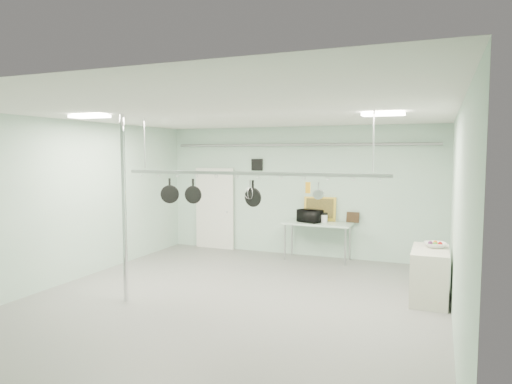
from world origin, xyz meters
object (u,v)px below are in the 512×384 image
at_px(coffee_canister, 324,219).
at_px(skillet_left, 170,191).
at_px(microwave, 310,216).
at_px(fruit_bowl, 435,245).
at_px(skillet_right, 253,194).
at_px(prep_table, 318,225).
at_px(skillet_mid, 193,191).
at_px(chrome_pole, 124,209).
at_px(pot_rack, 248,172).
at_px(side_cabinet, 430,275).

relative_size(coffee_canister, skillet_left, 0.42).
distance_m(microwave, coffee_canister, 0.33).
xyz_separation_m(fruit_bowl, skillet_right, (-2.92, -1.28, 0.91)).
bearing_deg(prep_table, fruit_bowl, -37.63).
distance_m(skillet_mid, skillet_right, 1.17).
bearing_deg(skillet_right, coffee_canister, 91.97).
relative_size(chrome_pole, microwave, 5.88).
xyz_separation_m(pot_rack, microwave, (0.22, 3.27, -1.17)).
relative_size(prep_table, skillet_right, 3.48).
xyz_separation_m(coffee_canister, skillet_mid, (-1.63, -3.31, 0.86)).
height_order(prep_table, skillet_left, skillet_left).
bearing_deg(prep_table, skillet_left, -120.79).
relative_size(microwave, fruit_bowl, 1.48).
relative_size(prep_table, coffee_canister, 8.19).
relative_size(fruit_bowl, skillet_mid, 0.84).
relative_size(side_cabinet, fruit_bowl, 3.26).
distance_m(coffee_canister, skillet_mid, 3.79).
bearing_deg(skillet_right, pot_rack, -170.23).
height_order(prep_table, side_cabinet, prep_table).
bearing_deg(skillet_mid, side_cabinet, 7.93).
bearing_deg(pot_rack, skillet_left, 180.00).
relative_size(microwave, skillet_right, 1.18).
distance_m(chrome_pole, skillet_right, 2.21).
distance_m(skillet_left, skillet_right, 1.67).
relative_size(pot_rack, skillet_left, 10.25).
relative_size(chrome_pole, skillet_left, 6.83).
distance_m(pot_rack, skillet_right, 0.39).
distance_m(pot_rack, skillet_left, 1.61).
distance_m(pot_rack, skillet_mid, 1.13).
bearing_deg(skillet_left, microwave, 37.00).
height_order(pot_rack, skillet_left, pot_rack).
bearing_deg(pot_rack, microwave, 86.08).
distance_m(side_cabinet, skillet_mid, 4.40).
distance_m(pot_rack, microwave, 3.48).
height_order(chrome_pole, side_cabinet, chrome_pole).
bearing_deg(fruit_bowl, coffee_canister, 140.58).
bearing_deg(microwave, skillet_right, 110.36).
height_order(prep_table, microwave, microwave).
xyz_separation_m(prep_table, skillet_right, (-0.30, -3.30, 1.02)).
distance_m(chrome_pole, prep_table, 4.85).
xyz_separation_m(side_cabinet, fruit_bowl, (0.07, 0.18, 0.50)).
height_order(microwave, skillet_right, skillet_right).
xyz_separation_m(prep_table, skillet_left, (-1.97, -3.30, 1.02)).
bearing_deg(coffee_canister, chrome_pole, -120.22).
distance_m(microwave, fruit_bowl, 3.44).
height_order(fruit_bowl, skillet_left, skillet_left).
height_order(pot_rack, skillet_mid, pot_rack).
relative_size(prep_table, side_cabinet, 1.33).
bearing_deg(fruit_bowl, skillet_left, -164.43).
xyz_separation_m(pot_rack, skillet_right, (0.10, 0.00, -0.37)).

